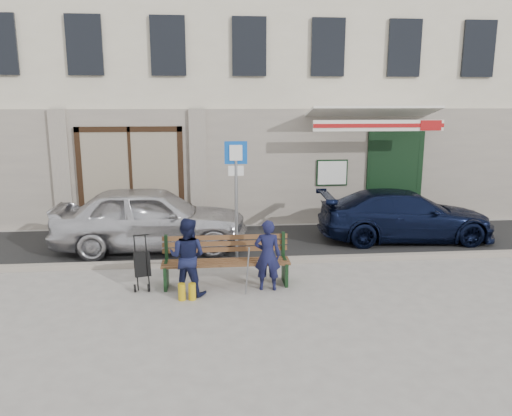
{
  "coord_description": "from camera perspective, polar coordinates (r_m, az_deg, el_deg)",
  "views": [
    {
      "loc": [
        -1.11,
        -8.65,
        3.44
      ],
      "look_at": [
        -0.14,
        1.6,
        1.2
      ],
      "focal_mm": 35.0,
      "sensor_mm": 36.0,
      "label": 1
    }
  ],
  "objects": [
    {
      "name": "woman",
      "position": [
        9.01,
        -7.86,
        -5.51
      ],
      "size": [
        0.82,
        0.73,
        1.41
      ],
      "primitive_type": "imported",
      "rotation": [
        0.0,
        0.0,
        2.81
      ],
      "color": "#141939",
      "rests_on": "ground"
    },
    {
      "name": "car_silver",
      "position": [
        11.83,
        -11.87,
        -1.11
      ],
      "size": [
        4.44,
        1.79,
        1.51
      ],
      "primitive_type": "imported",
      "rotation": [
        0.0,
        0.0,
        1.57
      ],
      "color": "silver",
      "rests_on": "ground"
    },
    {
      "name": "bench",
      "position": [
        9.44,
        -3.73,
        -6.15
      ],
      "size": [
        2.4,
        1.17,
        0.98
      ],
      "color": "brown",
      "rests_on": "ground"
    },
    {
      "name": "asphalt_lane",
      "position": [
        12.29,
        -0.02,
        -3.96
      ],
      "size": [
        60.0,
        3.2,
        0.01
      ],
      "primitive_type": "cube",
      "color": "#282828",
      "rests_on": "ground"
    },
    {
      "name": "car_navy",
      "position": [
        12.96,
        16.68,
        -0.81
      ],
      "size": [
        4.38,
        1.97,
        1.25
      ],
      "primitive_type": "imported",
      "rotation": [
        0.0,
        0.0,
        1.52
      ],
      "color": "black",
      "rests_on": "ground"
    },
    {
      "name": "stroller",
      "position": [
        9.51,
        -12.88,
        -6.42
      ],
      "size": [
        0.34,
        0.45,
        1.0
      ],
      "rotation": [
        0.0,
        0.0,
        0.25
      ],
      "color": "black",
      "rests_on": "ground"
    },
    {
      "name": "man",
      "position": [
        9.15,
        1.32,
        -5.41
      ],
      "size": [
        0.51,
        0.37,
        1.32
      ],
      "primitive_type": "imported",
      "rotation": [
        0.0,
        0.0,
        3.03
      ],
      "color": "#141638",
      "rests_on": "ground"
    },
    {
      "name": "building",
      "position": [
        17.21,
        -1.75,
        17.39
      ],
      "size": [
        20.0,
        8.27,
        10.0
      ],
      "color": "beige",
      "rests_on": "ground"
    },
    {
      "name": "curb",
      "position": [
        10.75,
        0.78,
        -6.05
      ],
      "size": [
        60.0,
        0.18,
        0.12
      ],
      "primitive_type": "cube",
      "color": "#9E9384",
      "rests_on": "ground"
    },
    {
      "name": "parking_sign",
      "position": [
        10.64,
        -2.29,
        3.01
      ],
      "size": [
        0.48,
        0.08,
        2.59
      ],
      "rotation": [
        0.0,
        0.0,
        -0.02
      ],
      "color": "gray",
      "rests_on": "ground"
    },
    {
      "name": "ground",
      "position": [
        9.37,
        1.78,
        -9.26
      ],
      "size": [
        80.0,
        80.0,
        0.0
      ],
      "primitive_type": "plane",
      "color": "#9E9991",
      "rests_on": "ground"
    }
  ]
}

